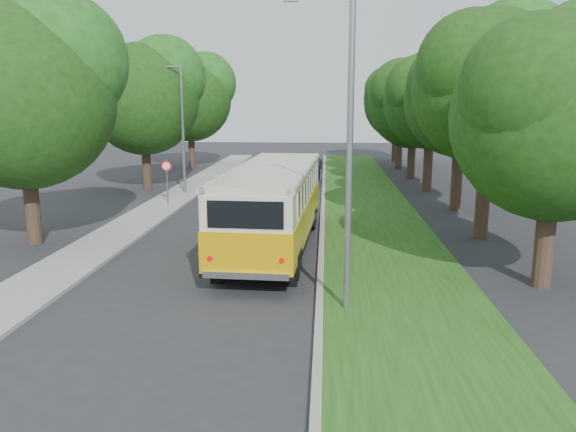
# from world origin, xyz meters

# --- Properties ---
(ground) EXTENTS (120.00, 120.00, 0.00)m
(ground) POSITION_xyz_m (0.00, 0.00, 0.00)
(ground) COLOR #2A2A2D
(ground) RESTS_ON ground
(curb) EXTENTS (0.20, 70.00, 0.15)m
(curb) POSITION_xyz_m (3.60, 5.00, 0.07)
(curb) COLOR gray
(curb) RESTS_ON ground
(grass_verge) EXTENTS (4.50, 70.00, 0.13)m
(grass_verge) POSITION_xyz_m (5.95, 5.00, 0.07)
(grass_verge) COLOR #244412
(grass_verge) RESTS_ON ground
(sidewalk) EXTENTS (2.20, 70.00, 0.12)m
(sidewalk) POSITION_xyz_m (-4.80, 5.00, 0.06)
(sidewalk) COLOR gray
(sidewalk) RESTS_ON ground
(treeline) EXTENTS (24.27, 41.91, 9.46)m
(treeline) POSITION_xyz_m (3.15, 17.99, 5.93)
(treeline) COLOR #332319
(treeline) RESTS_ON ground
(lamppost_near) EXTENTS (1.71, 0.16, 8.00)m
(lamppost_near) POSITION_xyz_m (4.21, -2.50, 4.37)
(lamppost_near) COLOR gray
(lamppost_near) RESTS_ON ground
(lamppost_far) EXTENTS (1.71, 0.16, 7.50)m
(lamppost_far) POSITION_xyz_m (-4.70, 16.00, 4.12)
(lamppost_far) COLOR gray
(lamppost_far) RESTS_ON ground
(warning_sign) EXTENTS (0.56, 0.10, 2.50)m
(warning_sign) POSITION_xyz_m (-4.50, 11.98, 1.71)
(warning_sign) COLOR gray
(warning_sign) RESTS_ON ground
(vintage_bus) EXTENTS (3.30, 10.84, 3.18)m
(vintage_bus) POSITION_xyz_m (1.81, 3.67, 1.59)
(vintage_bus) COLOR #DEA307
(vintage_bus) RESTS_ON ground
(car_silver) EXTENTS (1.93, 4.39, 1.47)m
(car_silver) POSITION_xyz_m (2.26, 8.67, 0.73)
(car_silver) COLOR #BCBCC1
(car_silver) RESTS_ON ground
(car_white) EXTENTS (1.73, 4.00, 1.28)m
(car_white) POSITION_xyz_m (1.31, 18.84, 0.64)
(car_white) COLOR silver
(car_white) RESTS_ON ground
(car_blue) EXTENTS (2.16, 4.76, 1.35)m
(car_blue) POSITION_xyz_m (2.34, 20.82, 0.68)
(car_blue) COLOR navy
(car_blue) RESTS_ON ground
(car_grey) EXTENTS (3.43, 4.93, 1.25)m
(car_grey) POSITION_xyz_m (1.82, 27.94, 0.62)
(car_grey) COLOR #4F5055
(car_grey) RESTS_ON ground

